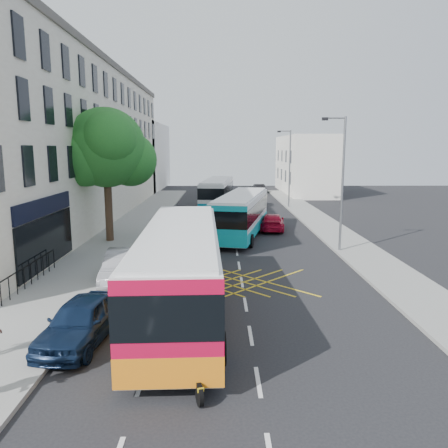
{
  "coord_description": "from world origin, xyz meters",
  "views": [
    {
      "loc": [
        -1.05,
        -14.04,
        6.33
      ],
      "look_at": [
        -0.82,
        9.61,
        2.2
      ],
      "focal_mm": 35.0,
      "sensor_mm": 36.0,
      "label": 1
    }
  ],
  "objects_px": {
    "distant_car_grey": "(218,193)",
    "motorbike": "(193,363)",
    "lamp_far": "(289,164)",
    "parked_car_silver": "(124,267)",
    "bus_near": "(181,269)",
    "distant_car_dark": "(259,188)",
    "bus_far": "(217,193)",
    "street_tree": "(106,149)",
    "lamp_near": "(341,177)",
    "red_hatchback": "(272,222)",
    "distant_car_silver": "(257,198)",
    "bus_mid": "(241,214)",
    "parked_car_blue": "(81,321)"
  },
  "relations": [
    {
      "from": "street_tree",
      "to": "bus_mid",
      "type": "distance_m",
      "value": 10.38
    },
    {
      "from": "lamp_far",
      "to": "motorbike",
      "type": "height_order",
      "value": "lamp_far"
    },
    {
      "from": "bus_mid",
      "to": "distant_car_dark",
      "type": "relative_size",
      "value": 2.93
    },
    {
      "from": "red_hatchback",
      "to": "distant_car_dark",
      "type": "bearing_deg",
      "value": -86.38
    },
    {
      "from": "motorbike",
      "to": "parked_car_blue",
      "type": "xyz_separation_m",
      "value": [
        -3.86,
        3.0,
        -0.07
      ]
    },
    {
      "from": "lamp_far",
      "to": "distant_car_grey",
      "type": "bearing_deg",
      "value": 126.86
    },
    {
      "from": "bus_mid",
      "to": "bus_far",
      "type": "relative_size",
      "value": 1.01
    },
    {
      "from": "lamp_far",
      "to": "distant_car_silver",
      "type": "relative_size",
      "value": 1.84
    },
    {
      "from": "bus_near",
      "to": "distant_car_dark",
      "type": "height_order",
      "value": "bus_near"
    },
    {
      "from": "bus_near",
      "to": "distant_car_silver",
      "type": "bearing_deg",
      "value": 78.15
    },
    {
      "from": "street_tree",
      "to": "parked_car_blue",
      "type": "height_order",
      "value": "street_tree"
    },
    {
      "from": "bus_near",
      "to": "distant_car_silver",
      "type": "distance_m",
      "value": 33.36
    },
    {
      "from": "lamp_far",
      "to": "distant_car_silver",
      "type": "height_order",
      "value": "lamp_far"
    },
    {
      "from": "parked_car_blue",
      "to": "distant_car_grey",
      "type": "bearing_deg",
      "value": 91.19
    },
    {
      "from": "lamp_near",
      "to": "bus_mid",
      "type": "distance_m",
      "value": 8.21
    },
    {
      "from": "bus_far",
      "to": "motorbike",
      "type": "distance_m",
      "value": 35.8
    },
    {
      "from": "bus_mid",
      "to": "red_hatchback",
      "type": "relative_size",
      "value": 2.51
    },
    {
      "from": "distant_car_grey",
      "to": "bus_mid",
      "type": "bearing_deg",
      "value": -83.94
    },
    {
      "from": "bus_far",
      "to": "distant_car_dark",
      "type": "xyz_separation_m",
      "value": [
        5.83,
        15.91,
        -0.98
      ]
    },
    {
      "from": "distant_car_grey",
      "to": "bus_near",
      "type": "bearing_deg",
      "value": -89.89
    },
    {
      "from": "lamp_near",
      "to": "lamp_far",
      "type": "distance_m",
      "value": 20.0
    },
    {
      "from": "street_tree",
      "to": "red_hatchback",
      "type": "bearing_deg",
      "value": 20.97
    },
    {
      "from": "street_tree",
      "to": "red_hatchback",
      "type": "distance_m",
      "value": 13.59
    },
    {
      "from": "bus_mid",
      "to": "red_hatchback",
      "type": "xyz_separation_m",
      "value": [
        2.53,
        2.28,
        -0.97
      ]
    },
    {
      "from": "parked_car_blue",
      "to": "parked_car_silver",
      "type": "xyz_separation_m",
      "value": [
        0.0,
        6.46,
        0.03
      ]
    },
    {
      "from": "bus_mid",
      "to": "distant_car_grey",
      "type": "relative_size",
      "value": 2.41
    },
    {
      "from": "bus_mid",
      "to": "distant_car_silver",
      "type": "relative_size",
      "value": 2.58
    },
    {
      "from": "lamp_far",
      "to": "bus_far",
      "type": "bearing_deg",
      "value": 177.5
    },
    {
      "from": "street_tree",
      "to": "lamp_far",
      "type": "height_order",
      "value": "street_tree"
    },
    {
      "from": "bus_mid",
      "to": "distant_car_silver",
      "type": "height_order",
      "value": "bus_mid"
    },
    {
      "from": "lamp_far",
      "to": "parked_car_silver",
      "type": "relative_size",
      "value": 1.69
    },
    {
      "from": "bus_near",
      "to": "distant_car_silver",
      "type": "relative_size",
      "value": 2.81
    },
    {
      "from": "parked_car_blue",
      "to": "red_hatchback",
      "type": "distance_m",
      "value": 21.65
    },
    {
      "from": "parked_car_blue",
      "to": "distant_car_silver",
      "type": "bearing_deg",
      "value": 83.02
    },
    {
      "from": "parked_car_blue",
      "to": "parked_car_silver",
      "type": "distance_m",
      "value": 6.46
    },
    {
      "from": "bus_near",
      "to": "street_tree",
      "type": "bearing_deg",
      "value": 112.62
    },
    {
      "from": "distant_car_silver",
      "to": "bus_mid",
      "type": "bearing_deg",
      "value": 76.19
    },
    {
      "from": "distant_car_grey",
      "to": "red_hatchback",
      "type": "bearing_deg",
      "value": -77.24
    },
    {
      "from": "parked_car_silver",
      "to": "distant_car_silver",
      "type": "xyz_separation_m",
      "value": [
        8.73,
        28.84,
        -0.04
      ]
    },
    {
      "from": "lamp_near",
      "to": "red_hatchback",
      "type": "height_order",
      "value": "lamp_near"
    },
    {
      "from": "parked_car_silver",
      "to": "bus_far",
      "type": "bearing_deg",
      "value": 77.01
    },
    {
      "from": "street_tree",
      "to": "parked_car_silver",
      "type": "distance_m",
      "value": 10.93
    },
    {
      "from": "bus_far",
      "to": "parked_car_silver",
      "type": "height_order",
      "value": "bus_far"
    },
    {
      "from": "red_hatchback",
      "to": "distant_car_silver",
      "type": "xyz_separation_m",
      "value": [
        0.09,
        15.44,
        0.09
      ]
    },
    {
      "from": "red_hatchback",
      "to": "bus_mid",
      "type": "bearing_deg",
      "value": 48.59
    },
    {
      "from": "parked_car_silver",
      "to": "red_hatchback",
      "type": "height_order",
      "value": "parked_car_silver"
    },
    {
      "from": "distant_car_silver",
      "to": "lamp_far",
      "type": "bearing_deg",
      "value": 131.86
    },
    {
      "from": "bus_far",
      "to": "distant_car_dark",
      "type": "bearing_deg",
      "value": 76.25
    },
    {
      "from": "lamp_far",
      "to": "parked_car_silver",
      "type": "height_order",
      "value": "lamp_far"
    },
    {
      "from": "distant_car_grey",
      "to": "motorbike",
      "type": "bearing_deg",
      "value": -88.68
    }
  ]
}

